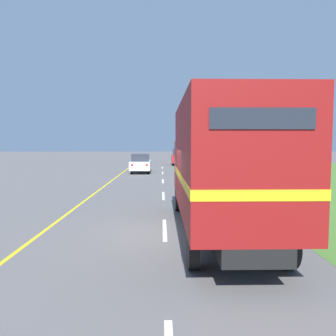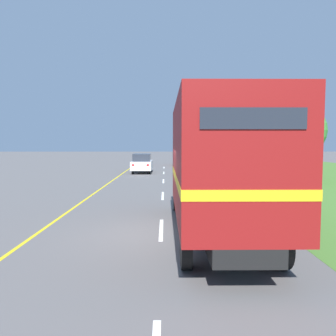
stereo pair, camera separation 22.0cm
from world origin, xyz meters
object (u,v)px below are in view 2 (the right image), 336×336
at_px(roadside_tree_mid, 278,137).
at_px(lead_car_white, 142,163).
at_px(lead_car_red_ahead, 181,157).
at_px(roadside_tree_near, 300,131).
at_px(horse_trailer_truck, 217,165).
at_px(highway_sign, 282,164).
at_px(roadside_tree_far, 240,133).

bearing_deg(roadside_tree_mid, lead_car_white, -167.19).
xyz_separation_m(lead_car_red_ahead, roadside_tree_near, (7.53, -17.67, 2.55)).
height_order(horse_trailer_truck, roadside_tree_near, roadside_tree_near).
height_order(highway_sign, roadside_tree_far, roadside_tree_far).
distance_m(lead_car_white, roadside_tree_mid, 14.02).
bearing_deg(lead_car_red_ahead, roadside_tree_near, -66.93).
distance_m(lead_car_red_ahead, roadside_tree_near, 19.38).
relative_size(lead_car_red_ahead, roadside_tree_mid, 0.77).
distance_m(horse_trailer_truck, roadside_tree_near, 16.06).
distance_m(horse_trailer_truck, roadside_tree_far, 30.62).
bearing_deg(roadside_tree_near, lead_car_white, 149.35).
bearing_deg(roadside_tree_near, highway_sign, -120.73).
bearing_deg(horse_trailer_truck, roadside_tree_near, 59.88).
xyz_separation_m(horse_trailer_truck, roadside_tree_near, (8.02, 13.83, 1.50)).
bearing_deg(roadside_tree_far, highway_sign, -96.52).
xyz_separation_m(lead_car_red_ahead, roadside_tree_mid, (9.39, -7.74, 2.28)).
xyz_separation_m(roadside_tree_near, roadside_tree_mid, (1.87, 9.94, -0.26)).
relative_size(lead_car_white, roadside_tree_mid, 0.78).
xyz_separation_m(highway_sign, roadside_tree_near, (3.05, 5.13, 2.00)).
bearing_deg(lead_car_red_ahead, roadside_tree_mid, -39.47).
distance_m(roadside_tree_near, roadside_tree_far, 15.85).
xyz_separation_m(horse_trailer_truck, roadside_tree_far, (7.37, 29.66, 1.89)).
bearing_deg(horse_trailer_truck, roadside_tree_mid, 67.41).
bearing_deg(lead_car_white, highway_sign, -54.53).
relative_size(horse_trailer_truck, roadside_tree_near, 1.53).
distance_m(highway_sign, roadside_tree_near, 6.29).
height_order(lead_car_white, roadside_tree_far, roadside_tree_far).
bearing_deg(roadside_tree_near, roadside_tree_mid, 79.37).
xyz_separation_m(lead_car_white, roadside_tree_mid, (13.47, 3.06, 2.41)).
distance_m(lead_car_white, highway_sign, 14.75).
distance_m(horse_trailer_truck, roadside_tree_mid, 25.77).
bearing_deg(highway_sign, lead_car_white, 125.47).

